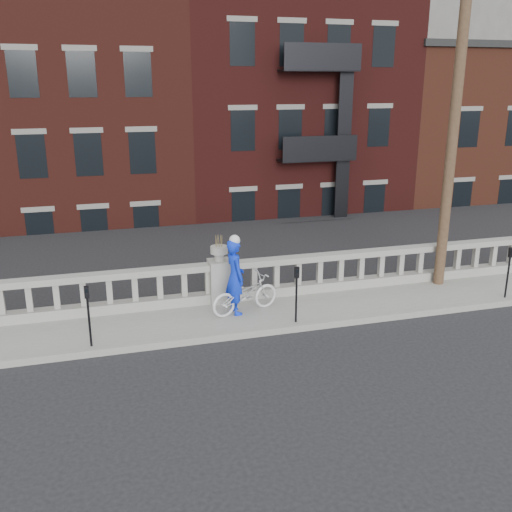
# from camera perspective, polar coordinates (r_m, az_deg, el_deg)

# --- Properties ---
(ground) EXTENTS (120.00, 120.00, 0.00)m
(ground) POSITION_cam_1_polar(r_m,az_deg,el_deg) (11.38, 0.81, -12.26)
(ground) COLOR black
(ground) RESTS_ON ground
(sidewalk) EXTENTS (32.00, 2.20, 0.15)m
(sidewalk) POSITION_cam_1_polar(r_m,az_deg,el_deg) (13.96, -2.76, -6.18)
(sidewalk) COLOR gray
(sidewalk) RESTS_ON ground
(balustrade) EXTENTS (28.00, 0.34, 1.03)m
(balustrade) POSITION_cam_1_polar(r_m,az_deg,el_deg) (14.61, -3.65, -2.72)
(balustrade) COLOR gray
(balustrade) RESTS_ON sidewalk
(planter_pedestal) EXTENTS (0.55, 0.55, 1.76)m
(planter_pedestal) POSITION_cam_1_polar(r_m,az_deg,el_deg) (14.55, -3.67, -2.02)
(planter_pedestal) COLOR gray
(planter_pedestal) RESTS_ON sidewalk
(lower_level) EXTENTS (80.00, 44.00, 20.80)m
(lower_level) POSITION_cam_1_polar(r_m,az_deg,el_deg) (32.86, -10.10, 11.63)
(lower_level) COLOR #605E59
(lower_level) RESTS_ON ground
(utility_pole) EXTENTS (1.60, 0.28, 10.00)m
(utility_pole) POSITION_cam_1_polar(r_m,az_deg,el_deg) (15.95, 19.44, 14.90)
(utility_pole) COLOR #422D1E
(utility_pole) RESTS_ON sidewalk
(parking_meter_b) EXTENTS (0.10, 0.09, 1.36)m
(parking_meter_b) POSITION_cam_1_polar(r_m,az_deg,el_deg) (12.52, -16.44, -5.14)
(parking_meter_b) COLOR black
(parking_meter_b) RESTS_ON sidewalk
(parking_meter_c) EXTENTS (0.10, 0.09, 1.36)m
(parking_meter_c) POSITION_cam_1_polar(r_m,az_deg,el_deg) (13.24, 4.07, -3.23)
(parking_meter_c) COLOR black
(parking_meter_c) RESTS_ON sidewalk
(parking_meter_d) EXTENTS (0.10, 0.09, 1.36)m
(parking_meter_d) POSITION_cam_1_polar(r_m,az_deg,el_deg) (16.11, 23.97, -0.98)
(parking_meter_d) COLOR black
(parking_meter_d) RESTS_ON sidewalk
(bicycle) EXTENTS (1.90, 1.11, 0.94)m
(bicycle) POSITION_cam_1_polar(r_m,az_deg,el_deg) (13.92, -1.12, -3.80)
(bicycle) COLOR silver
(bicycle) RESTS_ON sidewalk
(cyclist) EXTENTS (0.53, 0.73, 1.86)m
(cyclist) POSITION_cam_1_polar(r_m,az_deg,el_deg) (13.73, -2.11, -2.07)
(cyclist) COLOR #0E2BD5
(cyclist) RESTS_ON sidewalk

